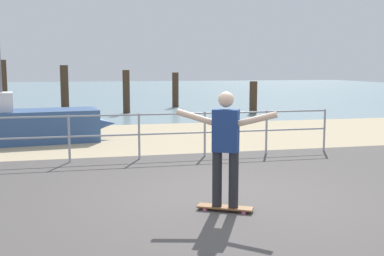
% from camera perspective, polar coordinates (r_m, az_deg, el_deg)
% --- Properties ---
extents(ground_plane, '(24.00, 10.00, 0.04)m').
position_cam_1_polar(ground_plane, '(6.61, 6.98, -11.04)').
color(ground_plane, '#514C49').
rests_on(ground_plane, ground).
extents(beach_strip, '(24.00, 6.00, 0.04)m').
position_cam_1_polar(beach_strip, '(14.20, -4.20, -1.06)').
color(beach_strip, tan).
rests_on(beach_strip, ground).
extents(sea_surface, '(72.00, 50.00, 0.04)m').
position_cam_1_polar(sea_surface, '(41.98, -10.24, 4.43)').
color(sea_surface, '#75939E').
rests_on(sea_surface, ground).
extents(railing_fence, '(10.64, 0.05, 1.05)m').
position_cam_1_polar(railing_fence, '(10.58, -10.43, -0.27)').
color(railing_fence, '#9EA0A5').
rests_on(railing_fence, ground).
extents(sailboat, '(5.05, 1.96, 5.41)m').
position_cam_1_polar(sailboat, '(13.67, -19.87, 0.40)').
color(sailboat, '#335184').
rests_on(sailboat, ground).
extents(skateboard, '(0.80, 0.56, 0.08)m').
position_cam_1_polar(skateboard, '(6.95, 3.97, -9.48)').
color(skateboard, brown).
rests_on(skateboard, ground).
extents(skateboarder, '(1.31, 0.78, 1.65)m').
position_cam_1_polar(skateboarder, '(6.73, 4.05, -1.73)').
color(skateboarder, '#26262B').
rests_on(skateboarder, skateboard).
extents(groyne_post_0, '(0.26, 0.26, 2.39)m').
position_cam_1_polar(groyne_post_0, '(24.34, -21.56, 4.79)').
color(groyne_post_0, '#422D1E').
rests_on(groyne_post_0, ground).
extents(groyne_post_1, '(0.40, 0.40, 2.14)m').
position_cam_1_polar(groyne_post_1, '(24.61, -15.02, 4.79)').
color(groyne_post_1, '#422D1E').
rests_on(groyne_post_1, ground).
extents(groyne_post_2, '(0.31, 0.31, 1.93)m').
position_cam_1_polar(groyne_post_2, '(21.33, -7.88, 4.31)').
color(groyne_post_2, '#422D1E').
rests_on(groyne_post_2, ground).
extents(groyne_post_3, '(0.33, 0.33, 1.78)m').
position_cam_1_polar(groyne_post_3, '(24.35, -2.00, 4.57)').
color(groyne_post_3, '#422D1E').
rests_on(groyne_post_3, ground).
extents(groyne_post_4, '(0.34, 0.34, 1.43)m').
position_cam_1_polar(groyne_post_4, '(21.32, 7.35, 3.65)').
color(groyne_post_4, '#422D1E').
rests_on(groyne_post_4, ground).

